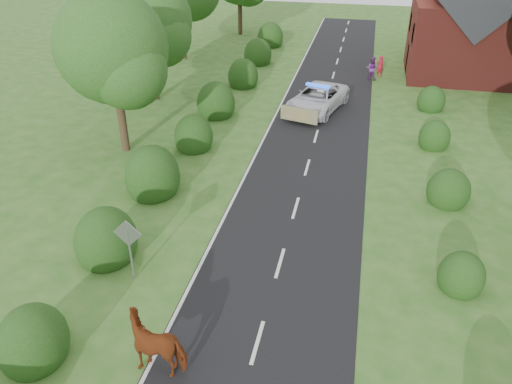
% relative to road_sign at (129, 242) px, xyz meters
% --- Properties ---
extents(ground, '(120.00, 120.00, 0.00)m').
position_rel_road_sign_xyz_m(ground, '(5.00, -2.00, -1.65)').
color(ground, '#2C611B').
extents(road, '(6.00, 70.00, 0.02)m').
position_rel_road_sign_xyz_m(road, '(5.00, 13.00, -1.64)').
color(road, black).
rests_on(road, ground).
extents(road_markings, '(4.96, 70.00, 0.01)m').
position_rel_road_sign_xyz_m(road_markings, '(3.40, 10.93, -1.63)').
color(road_markings, white).
rests_on(road_markings, road).
extents(hedgerow_left, '(2.75, 50.41, 3.00)m').
position_rel_road_sign_xyz_m(hedgerow_left, '(-1.51, 9.69, -0.91)').
color(hedgerow_left, '#1C300E').
rests_on(hedgerow_left, ground).
extents(hedgerow_right, '(2.10, 45.78, 2.10)m').
position_rel_road_sign_xyz_m(hedgerow_right, '(11.60, 9.21, -1.10)').
color(hedgerow_right, '#1C300E').
rests_on(hedgerow_right, ground).
extents(tree_left_a, '(5.74, 5.60, 8.38)m').
position_rel_road_sign_xyz_m(tree_left_a, '(-4.75, 9.86, 3.69)').
color(tree_left_a, '#332316').
rests_on(tree_left_a, ground).
extents(tree_left_b, '(5.74, 5.60, 8.07)m').
position_rel_road_sign_xyz_m(tree_left_b, '(-6.25, 17.86, 3.39)').
color(tree_left_b, '#332316').
rests_on(tree_left_b, ground).
extents(road_sign, '(1.06, 0.08, 2.53)m').
position_rel_road_sign_xyz_m(road_sign, '(0.00, 0.00, 0.00)').
color(road_sign, gray).
rests_on(road_sign, ground).
extents(house, '(8.00, 7.40, 9.17)m').
position_rel_road_sign_xyz_m(house, '(14.49, 28.00, 2.13)').
color(house, maroon).
rests_on(house, ground).
extents(cow, '(2.20, 1.18, 1.55)m').
position_rel_road_sign_xyz_m(cow, '(2.39, -3.36, -0.88)').
color(cow, brown).
rests_on(cow, ground).
extents(police_van, '(4.11, 6.31, 1.76)m').
position_rel_road_sign_xyz_m(police_van, '(4.56, 18.13, -0.85)').
color(police_van, silver).
rests_on(police_van, ground).
extents(pedestrian_red, '(0.71, 0.63, 1.64)m').
position_rel_road_sign_xyz_m(pedestrian_red, '(8.48, 26.50, -0.84)').
color(pedestrian_red, '#B7172D').
rests_on(pedestrian_red, ground).
extents(pedestrian_purple, '(0.94, 0.78, 1.75)m').
position_rel_road_sign_xyz_m(pedestrian_purple, '(7.85, 25.53, -0.78)').
color(pedestrian_purple, '#6D2B7C').
rests_on(pedestrian_purple, ground).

